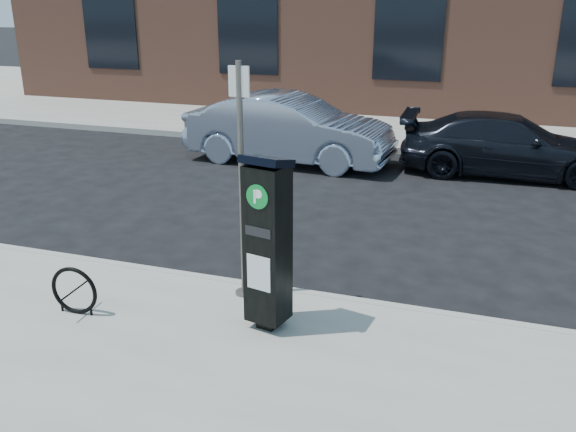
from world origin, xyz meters
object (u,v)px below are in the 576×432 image
at_px(bike_rack, 74,291).
at_px(car_silver, 289,129).
at_px(parking_kiosk, 268,242).
at_px(sign_pole, 242,186).
at_px(car_dark, 507,145).

height_order(bike_rack, car_silver, car_silver).
xyz_separation_m(parking_kiosk, sign_pole, (-0.55, 0.63, 0.38)).
relative_size(parking_kiosk, sign_pole, 0.70).
bearing_deg(parking_kiosk, car_dark, 84.74).
height_order(sign_pole, bike_rack, sign_pole).
bearing_deg(car_silver, bike_rack, -176.14).
bearing_deg(car_dark, parking_kiosk, 160.95).
relative_size(parking_kiosk, bike_rack, 3.36).
bearing_deg(parking_kiosk, car_silver, 118.98).
bearing_deg(sign_pole, car_silver, 106.72).
bearing_deg(car_dark, sign_pole, 155.70).
distance_m(sign_pole, bike_rack, 2.23).
distance_m(bike_rack, car_dark, 9.45).
bearing_deg(bike_rack, car_silver, 87.32).
distance_m(parking_kiosk, bike_rack, 2.33).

